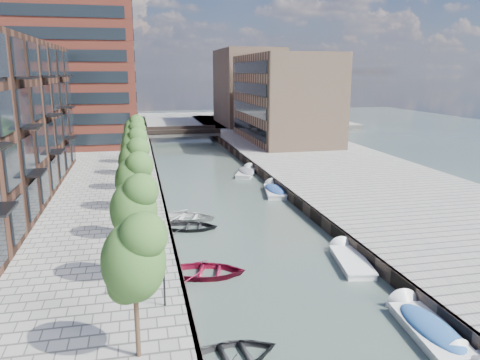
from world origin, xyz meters
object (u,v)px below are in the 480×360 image
object	(u,v)px
motorboat_3	(274,191)
car	(262,139)
motorboat_4	(247,172)
motorboat_0	(425,326)
tree_6	(134,129)
sloop_4	(190,229)
sloop_3	(185,220)
bridge	(183,133)
sloop_1	(231,360)
sloop_2	(206,276)
motorboat_2	(349,260)
tree_0	(133,256)
tree_2	(134,178)
tree_1	(134,206)
tree_3	(134,159)
tree_5	(134,136)
tree_4	(134,146)

from	to	relation	value
motorboat_3	car	world-z (taller)	car
motorboat_4	car	bearing A→B (deg)	69.42
motorboat_0	motorboat_4	size ratio (longest dim) A/B	1.02
tree_6	sloop_4	xyz separation A→B (m)	(4.15, -23.96, -5.31)
sloop_3	motorboat_0	size ratio (longest dim) A/B	0.91
bridge	motorboat_0	size ratio (longest dim) A/B	2.28
sloop_1	sloop_2	size ratio (longest dim) A/B	0.88
motorboat_2	motorboat_4	bearing A→B (deg)	90.85
tree_0	sloop_1	xyz separation A→B (m)	(3.90, 0.34, -5.31)
motorboat_4	tree_6	bearing A→B (deg)	159.62
motorboat_4	motorboat_3	bearing A→B (deg)	-85.44
tree_2	motorboat_2	distance (m)	15.34
tree_0	motorboat_3	distance (m)	31.45
tree_1	motorboat_2	size ratio (longest dim) A/B	1.08
sloop_4	car	xyz separation A→B (m)	(16.03, 37.49, 1.61)
tree_3	sloop_3	bearing A→B (deg)	-8.79
tree_5	tree_2	bearing A→B (deg)	-90.00
sloop_3	bridge	bearing A→B (deg)	13.69
tree_2	motorboat_2	size ratio (longest dim) A/B	1.08
tree_5	sloop_3	distance (m)	16.04
tree_3	sloop_1	world-z (taller)	tree_3
tree_5	car	distance (m)	29.02
motorboat_2	motorboat_3	bearing A→B (deg)	88.95
tree_5	motorboat_0	distance (m)	37.27
tree_6	sloop_4	world-z (taller)	tree_6
tree_0	motorboat_3	xyz separation A→B (m)	(14.00, 27.70, -5.08)
tree_2	sloop_2	world-z (taller)	tree_2
motorboat_2	motorboat_4	world-z (taller)	motorboat_4
tree_4	motorboat_2	xyz separation A→B (m)	(13.66, -18.63, -5.21)
tree_4	tree_2	bearing A→B (deg)	-90.00
bridge	motorboat_2	distance (m)	58.87
tree_1	sloop_2	distance (m)	7.02
tree_3	motorboat_0	size ratio (longest dim) A/B	1.04
sloop_2	sloop_3	distance (m)	11.23
tree_0	sloop_4	world-z (taller)	tree_0
bridge	tree_1	xyz separation A→B (m)	(-8.50, -61.00, 3.92)
tree_1	sloop_1	distance (m)	9.36
bridge	tree_0	xyz separation A→B (m)	(-8.50, -68.00, 3.92)
sloop_3	tree_5	bearing A→B (deg)	34.28
tree_0	tree_6	size ratio (longest dim) A/B	1.00
tree_5	sloop_4	world-z (taller)	tree_5
tree_2	tree_6	distance (m)	28.00
tree_1	sloop_1	world-z (taller)	tree_1
tree_1	tree_0	bearing A→B (deg)	-90.00
tree_3	sloop_2	xyz separation A→B (m)	(4.06, -11.84, -5.31)
tree_3	motorboat_4	distance (m)	21.45
sloop_1	motorboat_2	distance (m)	13.30
tree_0	motorboat_4	world-z (taller)	tree_0
tree_2	tree_6	size ratio (longest dim) A/B	1.00
tree_2	sloop_1	bearing A→B (deg)	-74.08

